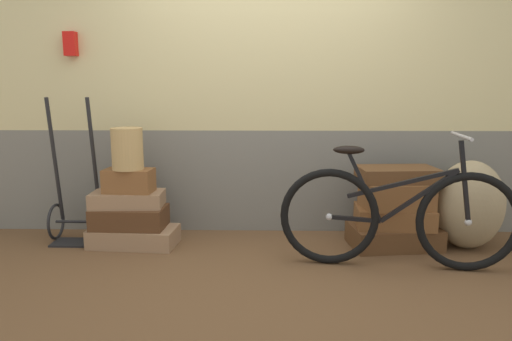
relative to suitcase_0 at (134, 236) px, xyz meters
name	(u,v)px	position (x,y,z in m)	size (l,w,h in m)	color
ground	(266,264)	(1.09, -0.33, -0.10)	(8.84, 5.20, 0.06)	brown
station_building	(268,66)	(1.10, 0.52, 1.39)	(6.84, 0.74, 2.93)	slate
suitcase_0	(134,236)	(0.00, 0.00, 0.00)	(0.70, 0.35, 0.15)	#937051
suitcase_1	(130,217)	(-0.03, 0.01, 0.16)	(0.59, 0.33, 0.17)	#4C2D19
suitcase_2	(128,199)	(-0.05, 0.04, 0.30)	(0.58, 0.31, 0.12)	#937051
suitcase_3	(129,181)	(-0.03, 0.03, 0.46)	(0.39, 0.21, 0.19)	brown
suitcase_4	(394,236)	(2.13, 0.02, 0.01)	(0.69, 0.42, 0.17)	brown
suitcase_5	(394,217)	(2.12, 0.01, 0.18)	(0.60, 0.37, 0.16)	brown
suitcase_6	(396,195)	(2.12, -0.01, 0.36)	(0.53, 0.34, 0.21)	brown
suitcase_7	(397,174)	(2.13, 0.03, 0.52)	(0.61, 0.36, 0.11)	brown
wicker_basket	(127,149)	(-0.03, 0.02, 0.72)	(0.25, 0.25, 0.33)	tan
luggage_trolley	(77,209)	(-0.51, 0.13, 0.19)	(0.41, 0.38, 1.21)	black
burlap_sack	(469,205)	(2.71, 0.00, 0.28)	(0.55, 0.47, 0.71)	#9E8966
bicycle	(397,217)	(2.01, -0.43, 0.30)	(1.66, 0.46, 0.97)	black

